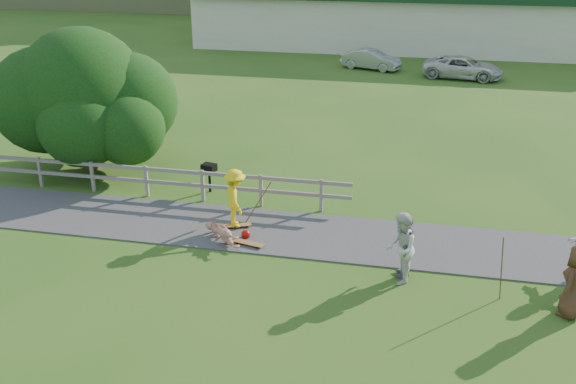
{
  "coord_description": "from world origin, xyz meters",
  "views": [
    {
      "loc": [
        4.9,
        -15.42,
        8.63
      ],
      "look_at": [
        1.18,
        2.0,
        1.14
      ],
      "focal_mm": 40.0,
      "sensor_mm": 36.0,
      "label": 1
    }
  ],
  "objects_px": {
    "skater_fallen": "(223,233)",
    "car_white": "(463,68)",
    "spectator_b": "(406,246)",
    "car_silver": "(371,60)",
    "bbq": "(210,178)",
    "spectator_a": "(401,248)",
    "spectator_c": "(575,282)",
    "tree": "(86,114)",
    "skater_rider": "(235,201)"
  },
  "relations": [
    {
      "from": "spectator_a",
      "to": "car_silver",
      "type": "distance_m",
      "value": 26.33
    },
    {
      "from": "spectator_b",
      "to": "spectator_c",
      "type": "distance_m",
      "value": 4.07
    },
    {
      "from": "spectator_b",
      "to": "car_silver",
      "type": "xyz_separation_m",
      "value": [
        -3.25,
        25.85,
        -0.27
      ]
    },
    {
      "from": "skater_rider",
      "to": "bbq",
      "type": "xyz_separation_m",
      "value": [
        -1.7,
        2.61,
        -0.4
      ]
    },
    {
      "from": "skater_fallen",
      "to": "spectator_a",
      "type": "xyz_separation_m",
      "value": [
        5.15,
        -1.16,
        0.68
      ]
    },
    {
      "from": "car_silver",
      "to": "tree",
      "type": "xyz_separation_m",
      "value": [
        -8.72,
        -20.16,
        1.53
      ]
    },
    {
      "from": "car_silver",
      "to": "car_white",
      "type": "xyz_separation_m",
      "value": [
        5.6,
        -1.45,
        0.03
      ]
    },
    {
      "from": "skater_fallen",
      "to": "spectator_a",
      "type": "bearing_deg",
      "value": -60.9
    },
    {
      "from": "skater_rider",
      "to": "car_silver",
      "type": "xyz_separation_m",
      "value": [
        1.9,
        24.02,
        -0.29
      ]
    },
    {
      "from": "spectator_a",
      "to": "bbq",
      "type": "height_order",
      "value": "spectator_a"
    },
    {
      "from": "skater_fallen",
      "to": "car_white",
      "type": "distance_m",
      "value": 24.74
    },
    {
      "from": "spectator_a",
      "to": "spectator_b",
      "type": "distance_m",
      "value": 0.32
    },
    {
      "from": "car_silver",
      "to": "car_white",
      "type": "bearing_deg",
      "value": -86.84
    },
    {
      "from": "car_silver",
      "to": "bbq",
      "type": "height_order",
      "value": "car_silver"
    },
    {
      "from": "skater_rider",
      "to": "skater_fallen",
      "type": "relative_size",
      "value": 1.18
    },
    {
      "from": "skater_fallen",
      "to": "spectator_b",
      "type": "bearing_deg",
      "value": -57.63
    },
    {
      "from": "skater_rider",
      "to": "spectator_c",
      "type": "relative_size",
      "value": 0.99
    },
    {
      "from": "spectator_a",
      "to": "spectator_c",
      "type": "xyz_separation_m",
      "value": [
        4.06,
        -0.75,
        -0.05
      ]
    },
    {
      "from": "spectator_c",
      "to": "tree",
      "type": "relative_size",
      "value": 0.25
    },
    {
      "from": "car_white",
      "to": "bbq",
      "type": "height_order",
      "value": "car_white"
    },
    {
      "from": "skater_fallen",
      "to": "spectator_b",
      "type": "relative_size",
      "value": 0.86
    },
    {
      "from": "tree",
      "to": "bbq",
      "type": "bearing_deg",
      "value": -13.79
    },
    {
      "from": "skater_rider",
      "to": "car_white",
      "type": "xyz_separation_m",
      "value": [
        7.5,
        22.58,
        -0.26
      ]
    },
    {
      "from": "spectator_b",
      "to": "bbq",
      "type": "relative_size",
      "value": 1.75
    },
    {
      "from": "spectator_a",
      "to": "car_white",
      "type": "bearing_deg",
      "value": 172.51
    },
    {
      "from": "spectator_c",
      "to": "car_silver",
      "type": "bearing_deg",
      "value": -132.16
    },
    {
      "from": "car_white",
      "to": "tree",
      "type": "bearing_deg",
      "value": 151.65
    },
    {
      "from": "skater_rider",
      "to": "bbq",
      "type": "distance_m",
      "value": 3.14
    },
    {
      "from": "car_silver",
      "to": "car_white",
      "type": "relative_size",
      "value": 0.81
    },
    {
      "from": "spectator_a",
      "to": "spectator_b",
      "type": "bearing_deg",
      "value": 154.86
    },
    {
      "from": "bbq",
      "to": "skater_rider",
      "type": "bearing_deg",
      "value": -43.34
    },
    {
      "from": "car_white",
      "to": "skater_rider",
      "type": "bearing_deg",
      "value": 170.69
    },
    {
      "from": "spectator_b",
      "to": "spectator_a",
      "type": "bearing_deg",
      "value": -19.79
    },
    {
      "from": "spectator_c",
      "to": "car_silver",
      "type": "height_order",
      "value": "spectator_c"
    },
    {
      "from": "skater_fallen",
      "to": "bbq",
      "type": "bearing_deg",
      "value": 65.71
    },
    {
      "from": "spectator_b",
      "to": "bbq",
      "type": "height_order",
      "value": "spectator_b"
    },
    {
      "from": "car_white",
      "to": "tree",
      "type": "xyz_separation_m",
      "value": [
        -14.32,
        -18.71,
        1.5
      ]
    },
    {
      "from": "skater_fallen",
      "to": "spectator_b",
      "type": "height_order",
      "value": "spectator_b"
    },
    {
      "from": "bbq",
      "to": "car_white",
      "type": "bearing_deg",
      "value": 78.77
    },
    {
      "from": "car_silver",
      "to": "tree",
      "type": "height_order",
      "value": "tree"
    },
    {
      "from": "tree",
      "to": "skater_rider",
      "type": "bearing_deg",
      "value": -29.55
    },
    {
      "from": "spectator_b",
      "to": "car_white",
      "type": "relative_size",
      "value": 0.38
    },
    {
      "from": "skater_rider",
      "to": "spectator_b",
      "type": "relative_size",
      "value": 1.02
    },
    {
      "from": "spectator_c",
      "to": "car_silver",
      "type": "relative_size",
      "value": 0.49
    },
    {
      "from": "skater_fallen",
      "to": "spectator_c",
      "type": "bearing_deg",
      "value": -59.93
    },
    {
      "from": "spectator_a",
      "to": "spectator_c",
      "type": "distance_m",
      "value": 4.13
    },
    {
      "from": "spectator_a",
      "to": "car_silver",
      "type": "bearing_deg",
      "value": -174.94
    },
    {
      "from": "skater_rider",
      "to": "tree",
      "type": "xyz_separation_m",
      "value": [
        -6.82,
        3.86,
        1.24
      ]
    },
    {
      "from": "car_silver",
      "to": "tree",
      "type": "relative_size",
      "value": 0.5
    },
    {
      "from": "car_silver",
      "to": "bbq",
      "type": "xyz_separation_m",
      "value": [
        -3.6,
        -21.42,
        -0.11
      ]
    }
  ]
}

